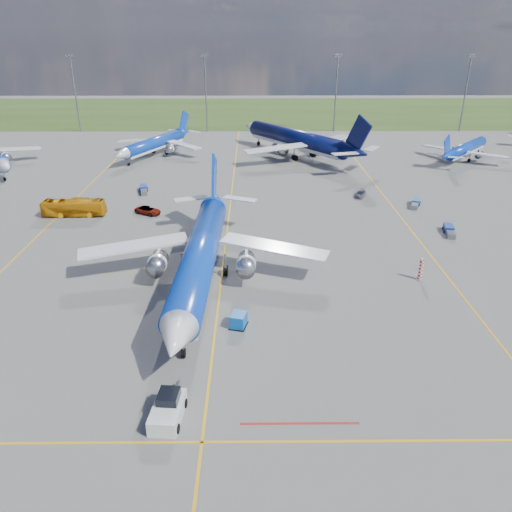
{
  "coord_description": "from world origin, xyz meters",
  "views": [
    {
      "loc": [
        4.07,
        -49.93,
        30.17
      ],
      "look_at": [
        4.55,
        6.84,
        4.0
      ],
      "focal_mm": 35.0,
      "sensor_mm": 36.0,
      "label": 1
    }
  ],
  "objects_px": {
    "uld_container": "(238,320)",
    "bg_jet_nnw": "(156,156)",
    "apron_bus": "(74,208)",
    "baggage_tug_e": "(415,203)",
    "main_airliner": "(202,285)",
    "service_car_b": "(148,210)",
    "service_car_a": "(91,207)",
    "bg_jet_n": "(296,156)",
    "bg_jet_ne": "(464,159)",
    "baggage_tug_w": "(449,231)",
    "baggage_tug_c": "(144,189)",
    "service_car_c": "(361,194)",
    "warning_post": "(421,269)",
    "pushback_tug": "(168,409)"
  },
  "relations": [
    {
      "from": "baggage_tug_w",
      "to": "service_car_a",
      "type": "bearing_deg",
      "value": -179.18
    },
    {
      "from": "uld_container",
      "to": "baggage_tug_c",
      "type": "xyz_separation_m",
      "value": [
        -20.15,
        49.44,
        -0.26
      ]
    },
    {
      "from": "uld_container",
      "to": "apron_bus",
      "type": "height_order",
      "value": "apron_bus"
    },
    {
      "from": "service_car_b",
      "to": "baggage_tug_w",
      "type": "bearing_deg",
      "value": -72.01
    },
    {
      "from": "pushback_tug",
      "to": "service_car_c",
      "type": "bearing_deg",
      "value": 69.7
    },
    {
      "from": "service_car_c",
      "to": "baggage_tug_c",
      "type": "distance_m",
      "value": 43.0
    },
    {
      "from": "main_airliner",
      "to": "uld_container",
      "type": "height_order",
      "value": "main_airliner"
    },
    {
      "from": "service_car_c",
      "to": "main_airliner",
      "type": "bearing_deg",
      "value": -103.49
    },
    {
      "from": "bg_jet_n",
      "to": "baggage_tug_w",
      "type": "distance_m",
      "value": 56.76
    },
    {
      "from": "bg_jet_ne",
      "to": "main_airliner",
      "type": "height_order",
      "value": "main_airliner"
    },
    {
      "from": "uld_container",
      "to": "baggage_tug_w",
      "type": "bearing_deg",
      "value": 53.4
    },
    {
      "from": "main_airliner",
      "to": "service_car_b",
      "type": "bearing_deg",
      "value": 115.47
    },
    {
      "from": "apron_bus",
      "to": "baggage_tug_w",
      "type": "height_order",
      "value": "apron_bus"
    },
    {
      "from": "service_car_b",
      "to": "baggage_tug_c",
      "type": "xyz_separation_m",
      "value": [
        -3.31,
        12.94,
        -0.15
      ]
    },
    {
      "from": "service_car_a",
      "to": "service_car_b",
      "type": "height_order",
      "value": "service_car_b"
    },
    {
      "from": "uld_container",
      "to": "apron_bus",
      "type": "bearing_deg",
      "value": 143.94
    },
    {
      "from": "service_car_c",
      "to": "baggage_tug_e",
      "type": "bearing_deg",
      "value": -8.18
    },
    {
      "from": "baggage_tug_c",
      "to": "service_car_c",
      "type": "bearing_deg",
      "value": -17.46
    },
    {
      "from": "bg_jet_n",
      "to": "pushback_tug",
      "type": "relative_size",
      "value": 7.41
    },
    {
      "from": "service_car_c",
      "to": "baggage_tug_w",
      "type": "xyz_separation_m",
      "value": [
        10.37,
        -19.26,
        -0.07
      ]
    },
    {
      "from": "baggage_tug_c",
      "to": "service_car_b",
      "type": "bearing_deg",
      "value": -88.65
    },
    {
      "from": "uld_container",
      "to": "service_car_c",
      "type": "distance_m",
      "value": 51.4
    },
    {
      "from": "pushback_tug",
      "to": "apron_bus",
      "type": "xyz_separation_m",
      "value": [
        -23.94,
        49.88,
        0.63
      ]
    },
    {
      "from": "service_car_b",
      "to": "baggage_tug_e",
      "type": "bearing_deg",
      "value": -56.37
    },
    {
      "from": "uld_container",
      "to": "bg_jet_nnw",
      "type": "bearing_deg",
      "value": 120.42
    },
    {
      "from": "bg_jet_n",
      "to": "baggage_tug_c",
      "type": "bearing_deg",
      "value": 7.23
    },
    {
      "from": "service_car_a",
      "to": "baggage_tug_e",
      "type": "bearing_deg",
      "value": 4.71
    },
    {
      "from": "pushback_tug",
      "to": "baggage_tug_c",
      "type": "height_order",
      "value": "pushback_tug"
    },
    {
      "from": "main_airliner",
      "to": "service_car_a",
      "type": "xyz_separation_m",
      "value": [
        -22.5,
        28.82,
        0.64
      ]
    },
    {
      "from": "bg_jet_n",
      "to": "service_car_a",
      "type": "relative_size",
      "value": 12.79
    },
    {
      "from": "bg_jet_ne",
      "to": "service_car_c",
      "type": "xyz_separation_m",
      "value": [
        -32.07,
        -30.09,
        0.58
      ]
    },
    {
      "from": "warning_post",
      "to": "bg_jet_ne",
      "type": "xyz_separation_m",
      "value": [
        31.32,
        65.18,
        -1.5
      ]
    },
    {
      "from": "bg_jet_ne",
      "to": "apron_bus",
      "type": "height_order",
      "value": "bg_jet_ne"
    },
    {
      "from": "bg_jet_nnw",
      "to": "baggage_tug_w",
      "type": "distance_m",
      "value": 77.87
    },
    {
      "from": "apron_bus",
      "to": "service_car_c",
      "type": "distance_m",
      "value": 53.3
    },
    {
      "from": "bg_jet_n",
      "to": "baggage_tug_e",
      "type": "relative_size",
      "value": 10.03
    },
    {
      "from": "bg_jet_ne",
      "to": "baggage_tug_e",
      "type": "bearing_deg",
      "value": 98.97
    },
    {
      "from": "service_car_b",
      "to": "warning_post",
      "type": "bearing_deg",
      "value": -93.37
    },
    {
      "from": "service_car_c",
      "to": "baggage_tug_c",
      "type": "xyz_separation_m",
      "value": [
        -42.88,
        3.34,
        -0.06
      ]
    },
    {
      "from": "bg_jet_n",
      "to": "bg_jet_ne",
      "type": "xyz_separation_m",
      "value": [
        42.03,
        -3.65,
        0.0
      ]
    },
    {
      "from": "service_car_a",
      "to": "bg_jet_n",
      "type": "bearing_deg",
      "value": 48.57
    },
    {
      "from": "main_airliner",
      "to": "baggage_tug_c",
      "type": "xyz_separation_m",
      "value": [
        -15.19,
        39.77,
        0.52
      ]
    },
    {
      "from": "apron_bus",
      "to": "baggage_tug_c",
      "type": "height_order",
      "value": "apron_bus"
    },
    {
      "from": "warning_post",
      "to": "bg_jet_ne",
      "type": "bearing_deg",
      "value": 64.33
    },
    {
      "from": "bg_jet_ne",
      "to": "bg_jet_nnw",
      "type": "bearing_deg",
      "value": 38.59
    },
    {
      "from": "apron_bus",
      "to": "baggage_tug_e",
      "type": "relative_size",
      "value": 2.26
    },
    {
      "from": "warning_post",
      "to": "bg_jet_nnw",
      "type": "distance_m",
      "value": 83.83
    },
    {
      "from": "service_car_c",
      "to": "apron_bus",
      "type": "bearing_deg",
      "value": -145.04
    },
    {
      "from": "apron_bus",
      "to": "baggage_tug_e",
      "type": "bearing_deg",
      "value": -87.03
    },
    {
      "from": "warning_post",
      "to": "service_car_a",
      "type": "xyz_separation_m",
      "value": [
        -50.92,
        27.47,
        -0.86
      ]
    }
  ]
}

